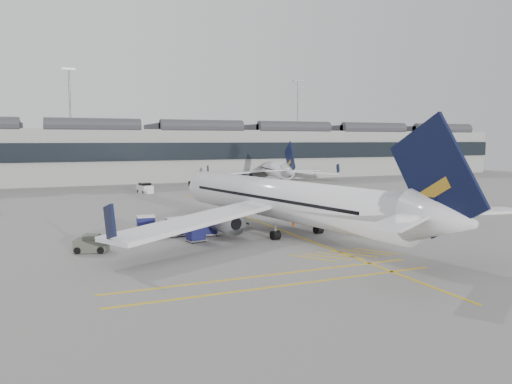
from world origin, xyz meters
name	(u,v)px	position (x,y,z in m)	size (l,w,h in m)	color
ground	(197,248)	(0.00, 0.00, 0.00)	(220.00, 220.00, 0.00)	gray
terminal	(100,153)	(0.00, 71.93, 6.14)	(200.00, 20.45, 12.40)	#9E9E99
light_masts	(85,116)	(-1.67, 86.00, 14.49)	(113.00, 0.60, 25.45)	slate
apron_markings	(259,222)	(10.00, 10.00, 0.01)	(0.25, 60.00, 0.01)	gold
airliner_main	(285,201)	(9.57, 2.75, 3.16)	(36.30, 40.03, 10.75)	white
airliner_far	(271,169)	(34.40, 59.23, 2.53)	(29.23, 32.18, 8.60)	white
belt_loader	(220,224)	(4.55, 7.09, 0.56)	(4.76, 1.81, 1.93)	beige
baggage_cart_a	(176,226)	(-0.37, 5.43, 0.94)	(1.93, 1.72, 1.75)	gray
baggage_cart_b	(146,225)	(-2.80, 7.13, 0.98)	(1.87, 1.59, 1.84)	gray
baggage_cart_c	(208,226)	(2.49, 4.64, 0.95)	(1.89, 1.65, 1.77)	gray
baggage_cart_d	(196,232)	(0.63, 2.33, 0.86)	(1.72, 1.51, 1.60)	gray
ramp_agent_a	(209,223)	(3.28, 6.66, 0.83)	(0.60, 0.40, 1.66)	#EB4E0C
ramp_agent_b	(227,221)	(5.03, 6.43, 0.98)	(0.95, 0.74, 1.96)	#FF640D
pushback_tug	(91,244)	(-8.13, 1.75, 0.62)	(2.86, 2.29, 1.40)	#4A4E42
safety_cone_nose	(223,210)	(8.75, 18.27, 0.23)	(0.33, 0.33, 0.46)	#F24C0A
safety_cone_engine	(293,223)	(12.35, 6.50, 0.24)	(0.35, 0.35, 0.48)	#F24C0A
service_van_mid	(145,188)	(4.14, 44.34, 0.78)	(2.36, 3.66, 1.74)	silver
service_van_right	(219,195)	(12.28, 30.02, 0.79)	(3.78, 3.37, 1.76)	silver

